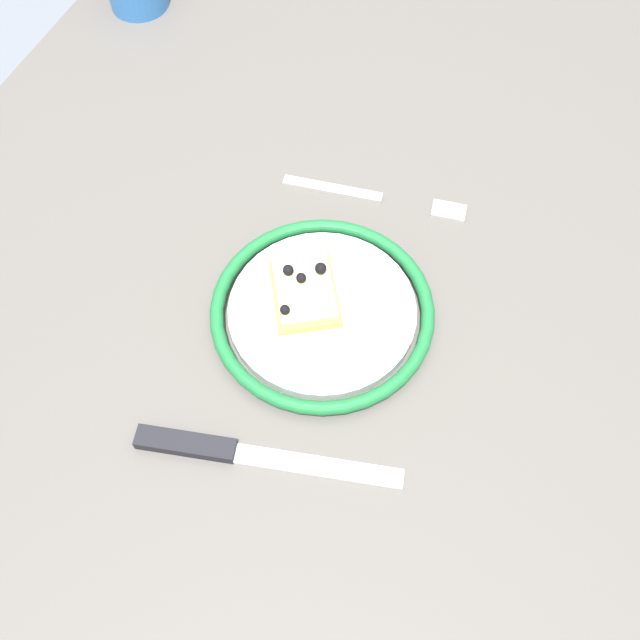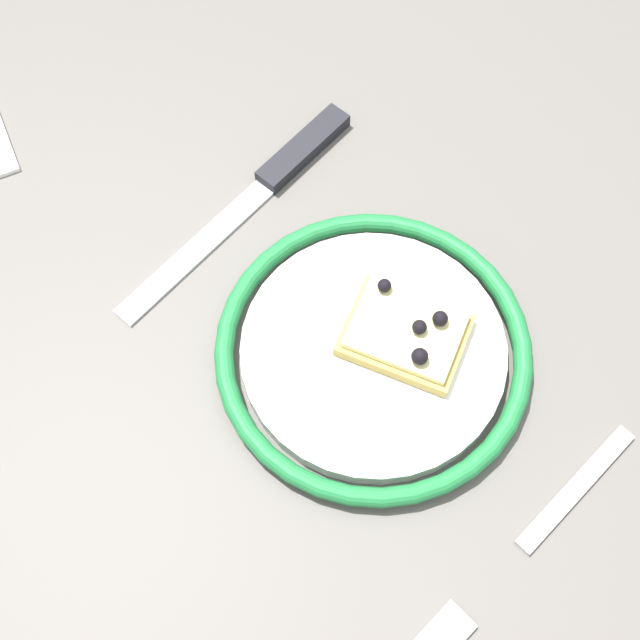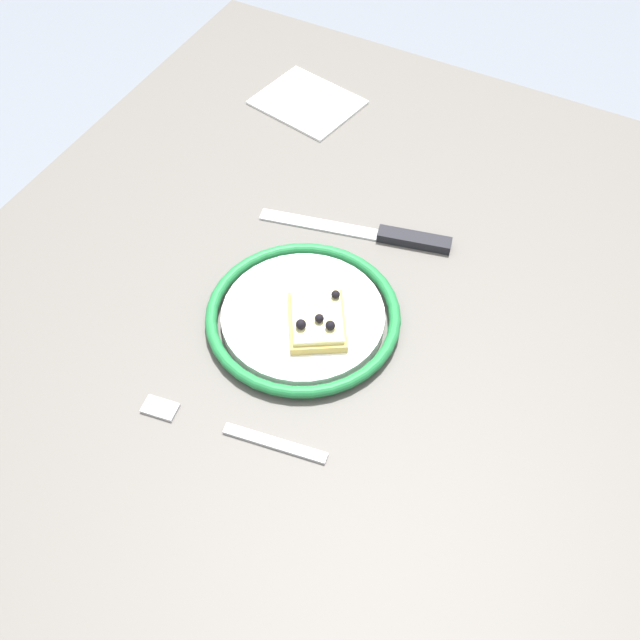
{
  "view_description": "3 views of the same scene",
  "coord_description": "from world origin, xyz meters",
  "views": [
    {
      "loc": [
        0.39,
        0.17,
        1.38
      ],
      "look_at": [
        0.07,
        0.03,
        0.77
      ],
      "focal_mm": 41.47,
      "sensor_mm": 36.0,
      "label": 1
    },
    {
      "loc": [
        -0.11,
        0.19,
        1.29
      ],
      "look_at": [
        0.08,
        0.05,
        0.79
      ],
      "focal_mm": 47.02,
      "sensor_mm": 36.0,
      "label": 2
    },
    {
      "loc": [
        -0.45,
        -0.26,
        1.48
      ],
      "look_at": [
        0.04,
        -0.0,
        0.78
      ],
      "focal_mm": 46.25,
      "sensor_mm": 36.0,
      "label": 3
    }
  ],
  "objects": [
    {
      "name": "napkin",
      "position": [
        0.41,
        0.21,
        0.75
      ],
      "size": [
        0.13,
        0.15,
        0.0
      ],
      "primitive_type": "cube",
      "rotation": [
        0.0,
        0.0,
        -0.19
      ],
      "color": "white",
      "rests_on": "dining_table"
    },
    {
      "name": "knife",
      "position": [
        0.22,
        -0.0,
        0.75
      ],
      "size": [
        0.07,
        0.24,
        0.01
      ],
      "color": "silver",
      "rests_on": "dining_table"
    },
    {
      "name": "pizza_slice_near",
      "position": [
        0.05,
        0.01,
        0.77
      ],
      "size": [
        0.1,
        0.1,
        0.03
      ],
      "color": "tan",
      "rests_on": "plate"
    },
    {
      "name": "dining_table",
      "position": [
        0.0,
        0.0,
        0.68
      ],
      "size": [
        1.18,
        0.91,
        0.75
      ],
      "color": "#5B5651",
      "rests_on": "ground_plane"
    },
    {
      "name": "plate",
      "position": [
        0.05,
        0.03,
        0.76
      ],
      "size": [
        0.22,
        0.22,
        0.02
      ],
      "color": "white",
      "rests_on": "dining_table"
    },
    {
      "name": "ground_plane",
      "position": [
        0.0,
        0.0,
        0.0
      ],
      "size": [
        6.0,
        6.0,
        0.0
      ],
      "primitive_type": "plane",
      "color": "slate"
    },
    {
      "name": "fork",
      "position": [
        -0.11,
        0.02,
        0.75
      ],
      "size": [
        0.05,
        0.2,
        0.0
      ],
      "color": "#B9B9B9",
      "rests_on": "dining_table"
    }
  ]
}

